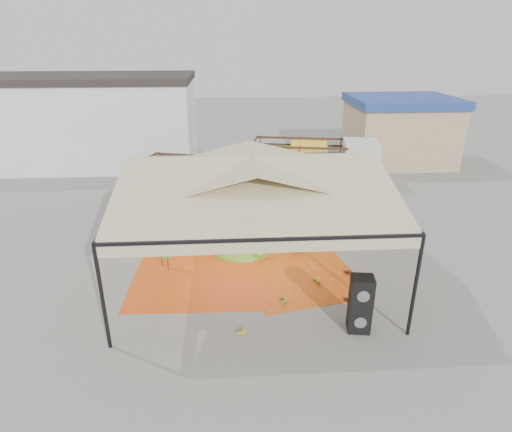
{
  "coord_description": "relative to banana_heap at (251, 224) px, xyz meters",
  "views": [
    {
      "loc": [
        -0.76,
        -13.23,
        7.54
      ],
      "look_at": [
        0.2,
        1.5,
        1.3
      ],
      "focal_mm": 30.0,
      "sensor_mm": 36.0,
      "label": 1
    }
  ],
  "objects": [
    {
      "name": "vendor",
      "position": [
        0.24,
        2.2,
        0.25
      ],
      "size": [
        0.75,
        0.64,
        1.73
      ],
      "primitive_type": "imported",
      "rotation": [
        0.0,
        0.0,
        2.72
      ],
      "color": "gray",
      "rests_on": "ground"
    },
    {
      "name": "hand_yellow_a",
      "position": [
        -0.67,
        -5.94,
        -0.51
      ],
      "size": [
        0.58,
        0.53,
        0.22
      ],
      "primitive_type": "ellipsoid",
      "rotation": [
        0.0,
        0.0,
        -0.33
      ],
      "color": "gold",
      "rests_on": "ground"
    },
    {
      "name": "building_tan",
      "position": [
        9.94,
        10.71,
        1.46
      ],
      "size": [
        6.3,
        5.3,
        4.1
      ],
      "color": "tan",
      "rests_on": "ground"
    },
    {
      "name": "hand_green",
      "position": [
        0.66,
        -4.54,
        -0.51
      ],
      "size": [
        0.48,
        0.4,
        0.21
      ],
      "primitive_type": "ellipsoid",
      "rotation": [
        0.0,
        0.0,
        -0.07
      ],
      "color": "#44821B",
      "rests_on": "ground"
    },
    {
      "name": "hand_red_a",
      "position": [
        2.63,
        -4.69,
        -0.52
      ],
      "size": [
        0.49,
        0.43,
        0.2
      ],
      "primitive_type": "ellipsoid",
      "rotation": [
        0.0,
        0.0,
        0.16
      ],
      "color": "#542B13",
      "rests_on": "ground"
    },
    {
      "name": "banana_heap",
      "position": [
        0.0,
        0.0,
        0.0
      ],
      "size": [
        7.12,
        6.56,
        1.24
      ],
      "primitive_type": "ellipsoid",
      "rotation": [
        0.0,
        0.0,
        0.39
      ],
      "color": "#4B841B",
      "rests_on": "ground"
    },
    {
      "name": "tarp_right",
      "position": [
        1.52,
        -2.99,
        -0.61
      ],
      "size": [
        4.34,
        4.48,
        0.01
      ],
      "primitive_type": "cube",
      "rotation": [
        0.0,
        0.0,
        0.21
      ],
      "color": "#DC5C14",
      "rests_on": "ground"
    },
    {
      "name": "tarp_left",
      "position": [
        -1.95,
        -2.86,
        -0.61
      ],
      "size": [
        4.46,
        4.26,
        0.01
      ],
      "primitive_type": "cube",
      "rotation": [
        0.0,
        0.0,
        -0.02
      ],
      "color": "#DC4A14",
      "rests_on": "ground"
    },
    {
      "name": "hand_yellow_b",
      "position": [
        1.89,
        -3.52,
        -0.5
      ],
      "size": [
        0.58,
        0.51,
        0.23
      ],
      "primitive_type": "ellipsoid",
      "rotation": [
        0.0,
        0.0,
        0.23
      ],
      "color": "gold",
      "rests_on": "ground"
    },
    {
      "name": "hand_red_b",
      "position": [
        3.07,
        -3.09,
        -0.51
      ],
      "size": [
        0.55,
        0.49,
        0.21
      ],
      "primitive_type": "ellipsoid",
      "rotation": [
        0.0,
        0.0,
        0.27
      ],
      "color": "#551813",
      "rests_on": "ground"
    },
    {
      "name": "speaker_stack",
      "position": [
        2.64,
        -5.99,
        0.21
      ],
      "size": [
        0.67,
        0.6,
        1.66
      ],
      "rotation": [
        0.0,
        0.0,
        -0.14
      ],
      "color": "black",
      "rests_on": "ground"
    },
    {
      "name": "truck_left",
      "position": [
        -1.69,
        4.43,
        0.66
      ],
      "size": [
        6.38,
        3.56,
        2.08
      ],
      "rotation": [
        0.0,
        0.0,
        -0.26
      ],
      "color": "#462817",
      "rests_on": "ground"
    },
    {
      "name": "building_white",
      "position": [
        -10.06,
        11.71,
        2.1
      ],
      "size": [
        14.3,
        6.3,
        5.4
      ],
      "color": "silver",
      "rests_on": "ground"
    },
    {
      "name": "banana_leaves",
      "position": [
        -3.0,
        -2.1,
        -0.62
      ],
      "size": [
        0.96,
        1.36,
        3.7
      ],
      "primitive_type": null,
      "color": "#27771F",
      "rests_on": "ground"
    },
    {
      "name": "hanging_bunches",
      "position": [
        -0.45,
        -1.48,
        2.0
      ],
      "size": [
        3.24,
        0.24,
        0.2
      ],
      "color": "#487B19",
      "rests_on": "ground"
    },
    {
      "name": "canopy_tent",
      "position": [
        -0.06,
        -2.29,
        2.68
      ],
      "size": [
        8.1,
        8.1,
        4.0
      ],
      "color": "black",
      "rests_on": "ground"
    },
    {
      "name": "truck_right",
      "position": [
        4.17,
        7.09,
        0.8
      ],
      "size": [
        7.0,
        3.44,
        2.3
      ],
      "rotation": [
        0.0,
        0.0,
        -0.18
      ],
      "color": "#4A2918",
      "rests_on": "ground"
    },
    {
      "name": "ground",
      "position": [
        -0.06,
        -2.29,
        -0.62
      ],
      "size": [
        90.0,
        90.0,
        0.0
      ],
      "primitive_type": "plane",
      "color": "slate",
      "rests_on": "ground"
    }
  ]
}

